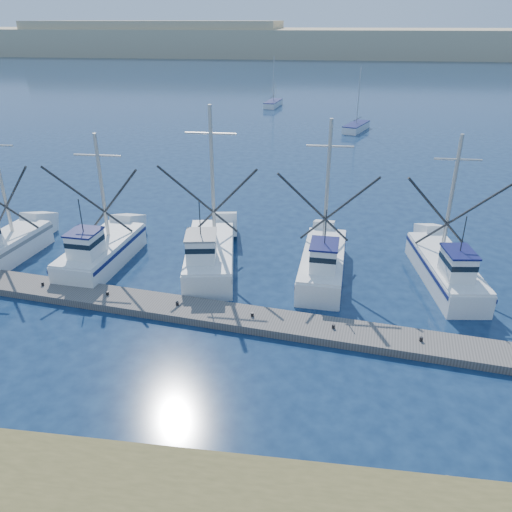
{
  "coord_description": "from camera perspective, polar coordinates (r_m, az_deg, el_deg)",
  "views": [
    {
      "loc": [
        0.33,
        -15.97,
        13.69
      ],
      "look_at": [
        -2.89,
        8.0,
        2.17
      ],
      "focal_mm": 35.0,
      "sensor_mm": 36.0,
      "label": 1
    }
  ],
  "objects": [
    {
      "name": "dune_ridge",
      "position": [
        226.14,
        8.23,
        23.05
      ],
      "size": [
        360.0,
        60.0,
        10.0
      ],
      "primitive_type": "cube",
      "color": "tan",
      "rests_on": "ground"
    },
    {
      "name": "sailboat_far",
      "position": [
        89.65,
        1.97,
        17.0
      ],
      "size": [
        2.73,
        6.46,
        8.1
      ],
      "rotation": [
        0.0,
        0.0,
        -0.15
      ],
      "color": "white",
      "rests_on": "ground"
    },
    {
      "name": "trawler_fleet",
      "position": [
        29.55,
        -4.63,
        -0.19
      ],
      "size": [
        29.68,
        8.35,
        9.42
      ],
      "color": "white",
      "rests_on": "ground"
    },
    {
      "name": "floating_dock",
      "position": [
        25.78,
        -6.9,
        -6.28
      ],
      "size": [
        30.34,
        5.99,
        0.4
      ],
      "primitive_type": "cube",
      "rotation": [
        0.0,
        0.0,
        -0.13
      ],
      "color": "#625C58",
      "rests_on": "ground"
    },
    {
      "name": "ground",
      "position": [
        21.04,
        5.08,
        -15.24
      ],
      "size": [
        500.0,
        500.0,
        0.0
      ],
      "primitive_type": "plane",
      "color": "#0D1E3A",
      "rests_on": "ground"
    },
    {
      "name": "sailboat_near",
      "position": [
        70.67,
        11.38,
        14.24
      ],
      "size": [
        3.93,
        6.41,
        8.1
      ],
      "rotation": [
        0.0,
        0.0,
        -0.36
      ],
      "color": "white",
      "rests_on": "ground"
    }
  ]
}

